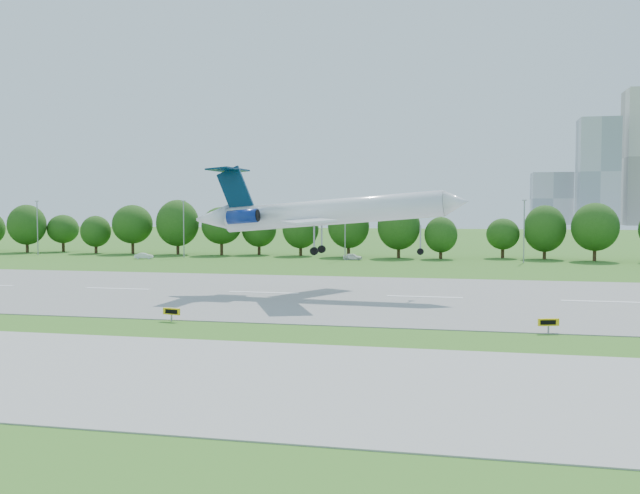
# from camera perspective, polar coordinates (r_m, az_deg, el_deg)

# --- Properties ---
(ground) EXTENTS (600.00, 600.00, 0.00)m
(ground) POSITION_cam_1_polar(r_m,az_deg,el_deg) (61.38, 6.75, -6.93)
(ground) COLOR #31671B
(ground) RESTS_ON ground
(runway) EXTENTS (400.00, 45.00, 0.08)m
(runway) POSITION_cam_1_polar(r_m,az_deg,el_deg) (86.02, 8.37, -3.99)
(runway) COLOR gray
(runway) RESTS_ON ground
(taxiway) EXTENTS (400.00, 23.00, 0.08)m
(taxiway) POSITION_cam_1_polar(r_m,az_deg,el_deg) (43.88, 4.43, -10.97)
(taxiway) COLOR #ADADA8
(taxiway) RESTS_ON ground
(tree_line) EXTENTS (288.40, 8.40, 10.40)m
(tree_line) POSITION_cam_1_polar(r_m,az_deg,el_deg) (152.33, 10.12, 1.44)
(tree_line) COLOR #382314
(tree_line) RESTS_ON ground
(light_poles) EXTENTS (175.90, 0.25, 12.19)m
(light_poles) POSITION_cam_1_polar(r_m,az_deg,el_deg) (142.46, 8.96, 1.39)
(light_poles) COLOR gray
(light_poles) RESTS_ON ground
(skyline) EXTENTS (127.00, 52.00, 80.00)m
(skyline) POSITION_cam_1_polar(r_m,az_deg,el_deg) (460.96, 24.22, 5.38)
(skyline) COLOR #B2B2B7
(skyline) RESTS_ON ground
(airliner) EXTENTS (34.25, 24.92, 10.98)m
(airliner) POSITION_cam_1_polar(r_m,az_deg,el_deg) (87.22, -0.10, 2.83)
(airliner) COLOR white
(airliner) RESTS_ON ground
(taxi_sign_left) EXTENTS (1.82, 0.56, 1.28)m
(taxi_sign_left) POSITION_cam_1_polar(r_m,az_deg,el_deg) (68.71, -11.80, -5.09)
(taxi_sign_left) COLOR gray
(taxi_sign_left) RESTS_ON ground
(taxi_sign_right) EXTENTS (1.80, 0.74, 1.28)m
(taxi_sign_right) POSITION_cam_1_polar(r_m,az_deg,el_deg) (64.08, 17.81, -5.77)
(taxi_sign_right) COLOR gray
(taxi_sign_right) RESTS_ON ground
(service_vehicle_a) EXTENTS (4.02, 2.46, 1.25)m
(service_vehicle_a) POSITION_cam_1_polar(r_m,az_deg,el_deg) (152.71, -13.92, -0.69)
(service_vehicle_a) COLOR white
(service_vehicle_a) RESTS_ON ground
(service_vehicle_b) EXTENTS (3.90, 1.60, 1.32)m
(service_vehicle_b) POSITION_cam_1_polar(r_m,az_deg,el_deg) (145.24, 2.63, -0.78)
(service_vehicle_b) COLOR white
(service_vehicle_b) RESTS_ON ground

